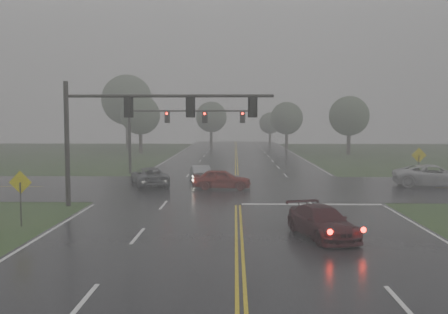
{
  "coord_description": "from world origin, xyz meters",
  "views": [
    {
      "loc": [
        -0.19,
        -15.71,
        5.2
      ],
      "look_at": [
        -0.88,
        16.0,
        2.79
      ],
      "focal_mm": 40.0,
      "sensor_mm": 36.0,
      "label": 1
    }
  ],
  "objects_px": {
    "sedan_maroon": "(322,238)",
    "car_grey": "(150,186)",
    "pickup_white": "(434,187)",
    "signal_gantry_far": "(169,124)",
    "sedan_silver": "(200,182)",
    "sedan_red": "(222,189)",
    "signal_gantry_near": "(130,119)"
  },
  "relations": [
    {
      "from": "sedan_silver",
      "to": "car_grey",
      "type": "xyz_separation_m",
      "value": [
        -3.7,
        -2.98,
        0.0
      ]
    },
    {
      "from": "sedan_red",
      "to": "signal_gantry_far",
      "type": "relative_size",
      "value": 0.36
    },
    {
      "from": "sedan_maroon",
      "to": "pickup_white",
      "type": "height_order",
      "value": "pickup_white"
    },
    {
      "from": "sedan_maroon",
      "to": "car_grey",
      "type": "height_order",
      "value": "car_grey"
    },
    {
      "from": "sedan_red",
      "to": "signal_gantry_far",
      "type": "height_order",
      "value": "signal_gantry_far"
    },
    {
      "from": "sedan_maroon",
      "to": "signal_gantry_far",
      "type": "xyz_separation_m",
      "value": [
        -10.13,
        25.57,
        4.76
      ]
    },
    {
      "from": "sedan_maroon",
      "to": "signal_gantry_far",
      "type": "relative_size",
      "value": 0.38
    },
    {
      "from": "sedan_red",
      "to": "car_grey",
      "type": "bearing_deg",
      "value": 79.39
    },
    {
      "from": "car_grey",
      "to": "signal_gantry_far",
      "type": "height_order",
      "value": "signal_gantry_far"
    },
    {
      "from": "sedan_maroon",
      "to": "pickup_white",
      "type": "distance_m",
      "value": 20.34
    },
    {
      "from": "sedan_silver",
      "to": "car_grey",
      "type": "height_order",
      "value": "car_grey"
    },
    {
      "from": "sedan_silver",
      "to": "pickup_white",
      "type": "distance_m",
      "value": 18.46
    },
    {
      "from": "car_grey",
      "to": "sedan_maroon",
      "type": "bearing_deg",
      "value": 104.2
    },
    {
      "from": "sedan_red",
      "to": "sedan_silver",
      "type": "bearing_deg",
      "value": 27.6
    },
    {
      "from": "signal_gantry_far",
      "to": "sedan_maroon",
      "type": "bearing_deg",
      "value": -68.39
    },
    {
      "from": "car_grey",
      "to": "signal_gantry_near",
      "type": "distance_m",
      "value": 10.2
    },
    {
      "from": "sedan_maroon",
      "to": "car_grey",
      "type": "distance_m",
      "value": 19.6
    },
    {
      "from": "sedan_red",
      "to": "car_grey",
      "type": "distance_m",
      "value": 5.84
    },
    {
      "from": "sedan_maroon",
      "to": "sedan_silver",
      "type": "bearing_deg",
      "value": 93.07
    },
    {
      "from": "car_grey",
      "to": "pickup_white",
      "type": "xyz_separation_m",
      "value": [
        21.95,
        0.19,
        0.0
      ]
    },
    {
      "from": "pickup_white",
      "to": "signal_gantry_far",
      "type": "distance_m",
      "value": 23.83
    },
    {
      "from": "pickup_white",
      "to": "signal_gantry_near",
      "type": "distance_m",
      "value": 23.94
    },
    {
      "from": "pickup_white",
      "to": "signal_gantry_far",
      "type": "relative_size",
      "value": 0.5
    },
    {
      "from": "sedan_red",
      "to": "signal_gantry_near",
      "type": "bearing_deg",
      "value": 147.9
    },
    {
      "from": "sedan_red",
      "to": "car_grey",
      "type": "relative_size",
      "value": 0.82
    },
    {
      "from": "signal_gantry_far",
      "to": "sedan_silver",
      "type": "bearing_deg",
      "value": -60.6
    },
    {
      "from": "car_grey",
      "to": "signal_gantry_near",
      "type": "height_order",
      "value": "signal_gantry_near"
    },
    {
      "from": "signal_gantry_near",
      "to": "signal_gantry_far",
      "type": "distance_m",
      "value": 17.76
    },
    {
      "from": "signal_gantry_near",
      "to": "signal_gantry_far",
      "type": "bearing_deg",
      "value": 90.15
    },
    {
      "from": "car_grey",
      "to": "sedan_silver",
      "type": "bearing_deg",
      "value": -159.15
    },
    {
      "from": "sedan_red",
      "to": "sedan_silver",
      "type": "xyz_separation_m",
      "value": [
        -1.96,
        4.43,
        0.0
      ]
    },
    {
      "from": "sedan_red",
      "to": "sedan_silver",
      "type": "relative_size",
      "value": 1.04
    }
  ]
}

